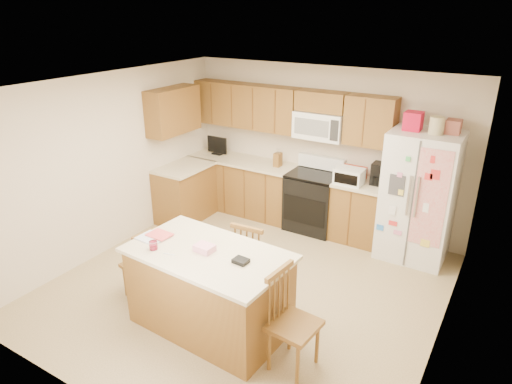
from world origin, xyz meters
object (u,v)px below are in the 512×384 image
Objects in this scene: island at (209,289)px; windsor_chair_right at (292,324)px; windsor_chair_back at (253,261)px; stove at (313,200)px; refrigerator at (419,195)px; windsor_chair_left at (142,264)px.

windsor_chair_right is (1.03, -0.08, 0.02)m from island.
stove is at bearing 94.09° from windsor_chair_back.
refrigerator is at bearing 80.28° from windsor_chair_right.
island is 1.04m from windsor_chair_right.
island reaches higher than windsor_chair_left.
refrigerator reaches higher than stove.
refrigerator reaches higher than windsor_chair_back.
refrigerator is 3.15m from island.
refrigerator is (1.57, -0.06, 0.45)m from stove.
stove is 1.63m from refrigerator.
stove reaches higher than windsor_chair_left.
windsor_chair_left is (-2.56, -2.68, -0.49)m from refrigerator.
stove is 2.05m from windsor_chair_back.
island is at bearing -96.75° from windsor_chair_back.
stove is 0.64× the size of island.
island is 1.04m from windsor_chair_left.
windsor_chair_left is (-1.04, 0.05, -0.04)m from island.
refrigerator is 3.73m from windsor_chair_left.
island reaches higher than windsor_chair_back.
stove is 1.14× the size of windsor_chair_back.
stove is at bearing 110.79° from windsor_chair_right.
windsor_chair_right is at bearing -99.72° from refrigerator.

